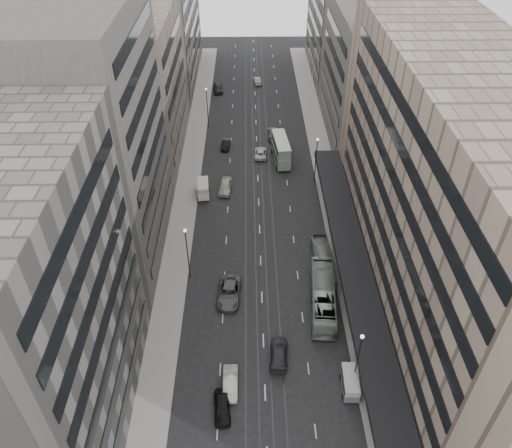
{
  "coord_description": "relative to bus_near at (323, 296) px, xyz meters",
  "views": [
    {
      "loc": [
        -1.48,
        -36.66,
        48.25
      ],
      "look_at": [
        -0.66,
        15.33,
        6.37
      ],
      "focal_mm": 35.0,
      "sensor_mm": 36.0,
      "label": 1
    }
  ],
  "objects": [
    {
      "name": "ground",
      "position": [
        -7.66,
        -6.52,
        -1.69
      ],
      "size": [
        220.0,
        220.0,
        0.0
      ],
      "primitive_type": "plane",
      "color": "black",
      "rests_on": "ground"
    },
    {
      "name": "sidewalk_right",
      "position": [
        4.34,
        30.98,
        -1.62
      ],
      "size": [
        4.0,
        125.0,
        0.15
      ],
      "primitive_type": "cube",
      "color": "gray",
      "rests_on": "ground"
    },
    {
      "name": "sidewalk_left",
      "position": [
        -19.66,
        30.98,
        -1.62
      ],
      "size": [
        4.0,
        125.0,
        0.15
      ],
      "primitive_type": "cube",
      "color": "gray",
      "rests_on": "ground"
    },
    {
      "name": "department_store",
      "position": [
        13.79,
        1.48,
        13.25
      ],
      "size": [
        19.2,
        60.0,
        30.0
      ],
      "color": "gray",
      "rests_on": "ground"
    },
    {
      "name": "building_right_mid",
      "position": [
        13.84,
        45.48,
        10.31
      ],
      "size": [
        15.0,
        28.0,
        24.0
      ],
      "primitive_type": "cube",
      "color": "#45413C",
      "rests_on": "ground"
    },
    {
      "name": "building_right_far",
      "position": [
        13.84,
        75.48,
        12.31
      ],
      "size": [
        15.0,
        32.0,
        28.0
      ],
      "primitive_type": "cube",
      "color": "slate",
      "rests_on": "ground"
    },
    {
      "name": "building_left_a",
      "position": [
        -29.16,
        -14.52,
        13.31
      ],
      "size": [
        15.0,
        28.0,
        30.0
      ],
      "primitive_type": "cube",
      "color": "slate",
      "rests_on": "ground"
    },
    {
      "name": "building_left_b",
      "position": [
        -29.16,
        12.48,
        15.31
      ],
      "size": [
        15.0,
        26.0,
        34.0
      ],
      "primitive_type": "cube",
      "color": "#45413C",
      "rests_on": "ground"
    },
    {
      "name": "building_left_c",
      "position": [
        -29.16,
        39.48,
        10.81
      ],
      "size": [
        15.0,
        28.0,
        25.0
      ],
      "primitive_type": "cube",
      "color": "gray",
      "rests_on": "ground"
    },
    {
      "name": "building_left_d",
      "position": [
        -29.16,
        72.48,
        12.31
      ],
      "size": [
        15.0,
        38.0,
        28.0
      ],
      "primitive_type": "cube",
      "color": "slate",
      "rests_on": "ground"
    },
    {
      "name": "lamp_right_near",
      "position": [
        2.04,
        -11.52,
        3.51
      ],
      "size": [
        0.44,
        0.44,
        8.32
      ],
      "color": "#262628",
      "rests_on": "ground"
    },
    {
      "name": "lamp_right_far",
      "position": [
        2.04,
        28.48,
        3.51
      ],
      "size": [
        0.44,
        0.44,
        8.32
      ],
      "color": "#262628",
      "rests_on": "ground"
    },
    {
      "name": "lamp_left_near",
      "position": [
        -17.36,
        5.48,
        3.51
      ],
      "size": [
        0.44,
        0.44,
        8.32
      ],
      "color": "#262628",
      "rests_on": "ground"
    },
    {
      "name": "lamp_left_far",
      "position": [
        -17.36,
        48.48,
        3.51
      ],
      "size": [
        0.44,
        0.44,
        8.32
      ],
      "color": "#262628",
      "rests_on": "ground"
    },
    {
      "name": "bus_near",
      "position": [
        0.0,
        0.0,
        0.0
      ],
      "size": [
        3.86,
        12.34,
        3.38
      ],
      "primitive_type": "imported",
      "rotation": [
        0.0,
        0.0,
        3.06
      ],
      "color": "gray",
      "rests_on": "ground"
    },
    {
      "name": "bus_far",
      "position": [
        0.84,
        6.43,
        -0.34
      ],
      "size": [
        2.52,
        9.79,
        2.71
      ],
      "primitive_type": "imported",
      "rotation": [
        0.0,
        0.0,
        3.17
      ],
      "color": "gray",
      "rests_on": "ground"
    },
    {
      "name": "double_decker",
      "position": [
        -3.4,
        35.02,
        0.73
      ],
      "size": [
        3.22,
        8.39,
        4.48
      ],
      "rotation": [
        0.0,
        0.0,
        0.1
      ],
      "color": "gray",
      "rests_on": "ground"
    },
    {
      "name": "vw_microbus",
      "position": [
        1.54,
        -12.16,
        -0.52
      ],
      "size": [
        1.93,
        3.97,
        2.1
      ],
      "rotation": [
        0.0,
        0.0,
        -0.04
      ],
      "color": "slate",
      "rests_on": "ground"
    },
    {
      "name": "panel_van",
      "position": [
        -16.78,
        24.42,
        -0.28
      ],
      "size": [
        2.34,
        4.24,
        2.57
      ],
      "rotation": [
        0.0,
        0.0,
        0.1
      ],
      "color": "silver",
      "rests_on": "ground"
    },
    {
      "name": "sedan_0",
      "position": [
        -12.23,
        -14.63,
        -0.96
      ],
      "size": [
        2.08,
        4.44,
        1.47
      ],
      "primitive_type": "imported",
      "rotation": [
        0.0,
        0.0,
        0.08
      ],
      "color": "black",
      "rests_on": "ground"
    },
    {
      "name": "sedan_1",
      "position": [
        -11.43,
        -11.77,
        -0.95
      ],
      "size": [
        1.61,
        4.5,
        1.48
      ],
      "primitive_type": "imported",
      "rotation": [
        0.0,
        0.0,
        0.01
      ],
      "color": "beige",
      "rests_on": "ground"
    },
    {
      "name": "sedan_2",
      "position": [
        -11.91,
        1.59,
        -0.84
      ],
      "size": [
        3.24,
        6.32,
        1.71
      ],
      "primitive_type": "imported",
      "rotation": [
        0.0,
        0.0,
        -0.07
      ],
      "color": "#525254",
      "rests_on": "ground"
    },
    {
      "name": "sedan_3",
      "position": [
        -5.97,
        -7.98,
        -0.94
      ],
      "size": [
        2.44,
        5.28,
        1.49
      ],
      "primitive_type": "imported",
      "rotation": [
        0.0,
        0.0,
        3.07
      ],
      "color": "#29282B",
      "rests_on": "ground"
    },
    {
      "name": "sedan_4",
      "position": [
        -13.19,
        25.76,
        -0.83
      ],
      "size": [
        2.45,
        5.21,
        1.72
      ],
      "primitive_type": "imported",
      "rotation": [
        0.0,
        0.0,
        -0.08
      ],
      "color": "#AFA991",
      "rests_on": "ground"
    },
    {
      "name": "sedan_5",
      "position": [
        -13.55,
        40.11,
        -1.01
      ],
      "size": [
        1.81,
        4.27,
        1.37
      ],
      "primitive_type": "imported",
      "rotation": [
        0.0,
        0.0,
        -0.09
      ],
      "color": "black",
      "rests_on": "ground"
    },
    {
      "name": "sedan_6",
      "position": [
        -7.03,
        36.89,
        -1.03
      ],
      "size": [
        2.4,
        4.86,
        1.32
      ],
      "primitive_type": "imported",
      "rotation": [
        0.0,
        0.0,
        3.1
      ],
      "color": "silver",
      "rests_on": "ground"
    },
    {
      "name": "sedan_7",
      "position": [
        -4.38,
        44.17,
        -0.91
      ],
      "size": [
        2.24,
        5.44,
        1.57
      ],
      "primitive_type": "imported",
      "rotation": [
        0.0,
        0.0,
        3.13
      ],
      "color": "#605F62",
      "rests_on": "ground"
    },
    {
      "name": "sedan_8",
      "position": [
        -16.16,
        65.68,
        -0.84
      ],
      "size": [
        2.55,
        5.21,
        1.71
      ],
      "primitive_type": "imported",
      "rotation": [
        0.0,
        0.0,
        0.11
      ],
      "color": "black",
      "rests_on": "ground"
    },
    {
      "name": "sedan_9",
      "position": [
        -7.04,
        70.08,
        -1.01
      ],
      "size": [
        1.95,
        4.27,
        1.36
      ],
      "primitive_type": "imported",
      "rotation": [
        0.0,
        0.0,
        3.27
      ],
      "color": "#A29B86",
      "rests_on": "ground"
    }
  ]
}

